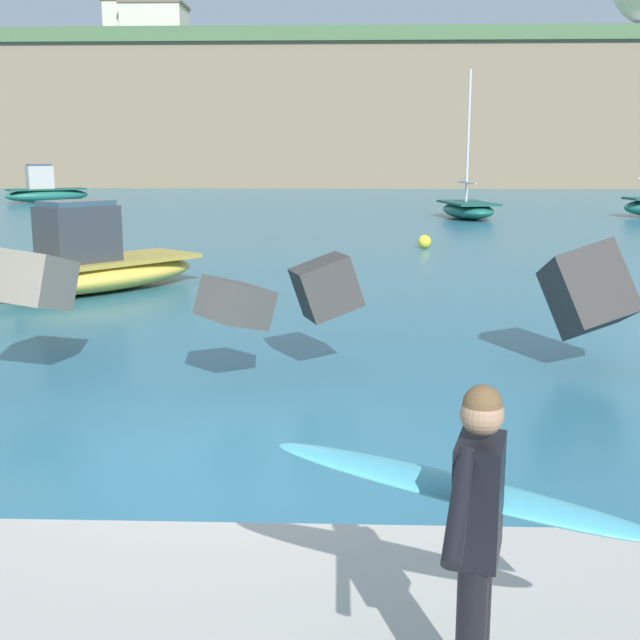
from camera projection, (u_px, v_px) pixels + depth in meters
ground_plane at (225, 465)px, 8.30m from camera, size 400.00×400.00×0.00m
breakwater_jetty at (97, 314)px, 10.01m from camera, size 30.22×7.06×2.75m
surfer_with_board at (473, 520)px, 4.15m from camera, size 2.11×1.39×1.78m
boat_near_left at (468, 209)px, 38.85m from camera, size 2.82×4.51×6.82m
boat_near_centre at (92, 265)px, 18.48m from camera, size 4.77×5.17×2.06m
boat_mid_left at (46, 191)px, 51.29m from camera, size 5.05×4.13×2.36m
mooring_buoy_inner at (425, 242)px, 26.94m from camera, size 0.44×0.44×0.44m
headland_bluff at (321, 118)px, 87.64m from camera, size 106.62×38.42×13.29m
station_building_west at (143, 30)px, 92.14m from camera, size 7.98×4.93×6.20m
station_building_central at (156, 31)px, 90.88m from camera, size 6.88×5.93×5.68m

